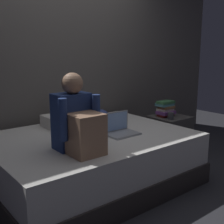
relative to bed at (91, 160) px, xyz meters
The scene contains 10 objects.
ground_plane 0.45m from the bed, 56.31° to the right, with size 8.00×8.00×0.00m, color #2D2D33.
wall_back 1.42m from the bed, 77.47° to the left, with size 5.60×0.10×2.70m, color #605B56.
bed is the anchor object (origin of this frame).
nightstand 1.30m from the bed, ahead, with size 0.44×0.46×0.53m.
person_sitting 0.71m from the bed, 136.99° to the right, with size 0.39×0.44×0.65m.
laptop 0.44m from the bed, 35.18° to the right, with size 0.32×0.23×0.22m.
pillow 0.56m from the bed, 86.01° to the left, with size 0.56×0.36×0.13m, color silver.
book_stack 1.32m from the bed, ahead, with size 0.23×0.18×0.20m.
mug 1.21m from the bed, ahead, with size 0.08×0.08×0.09m, color #3D3D42.
clothes_pile 0.70m from the bed, 46.18° to the left, with size 0.29×0.24×0.12m.
Camera 1 is at (-1.80, -2.05, 1.36)m, focal length 46.78 mm.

